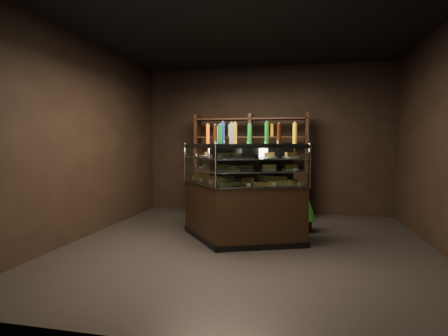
% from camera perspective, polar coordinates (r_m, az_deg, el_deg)
% --- Properties ---
extents(ground, '(5.00, 5.00, 0.00)m').
position_cam_1_polar(ground, '(5.00, 3.92, -12.53)').
color(ground, black).
rests_on(ground, ground).
extents(room_shell, '(5.02, 5.02, 3.01)m').
position_cam_1_polar(room_shell, '(4.82, 4.02, 10.18)').
color(room_shell, black).
rests_on(room_shell, ground).
extents(display_case, '(1.98, 1.44, 1.43)m').
position_cam_1_polar(display_case, '(5.12, 2.20, -6.62)').
color(display_case, black).
rests_on(display_case, ground).
extents(food_display, '(1.64, 1.06, 0.44)m').
position_cam_1_polar(food_display, '(5.04, 2.19, -0.03)').
color(food_display, '#AF843E').
rests_on(food_display, display_case).
extents(bottles_top, '(1.48, 0.92, 0.30)m').
position_cam_1_polar(bottles_top, '(5.04, 2.25, 5.58)').
color(bottles_top, '#B20C0A').
rests_on(bottles_top, display_case).
extents(potted_conifer, '(0.38, 0.38, 0.82)m').
position_cam_1_polar(potted_conifer, '(5.83, 12.96, -5.50)').
color(potted_conifer, black).
rests_on(potted_conifer, ground).
extents(back_shelving, '(2.21, 0.50, 2.00)m').
position_cam_1_polar(back_shelving, '(6.91, 4.31, -2.78)').
color(back_shelving, black).
rests_on(back_shelving, ground).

